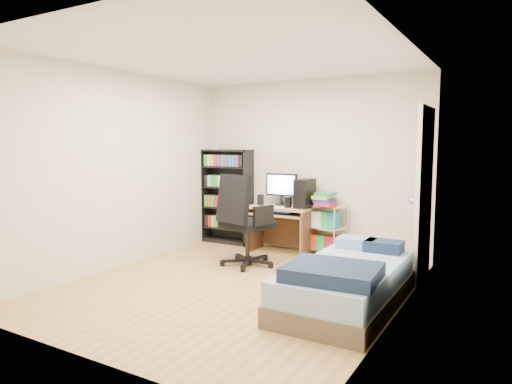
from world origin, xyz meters
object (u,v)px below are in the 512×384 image
Objects in this scene: media_shelf at (227,195)px; bed at (346,283)px; computer_desk at (288,211)px; office_chair at (245,237)px.

media_shelf is 0.84× the size of bed.
media_shelf is 3.24m from bed.
computer_desk is at bearing 130.86° from bed.
media_shelf reaches higher than office_chair.
office_chair is at bearing -100.63° from computer_desk.
office_chair is (0.99, -1.06, -0.38)m from media_shelf.
computer_desk is at bearing 94.61° from office_chair.
office_chair is (-0.17, -0.92, -0.24)m from computer_desk.
computer_desk is 0.96m from office_chair.
computer_desk is 2.26m from bed.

